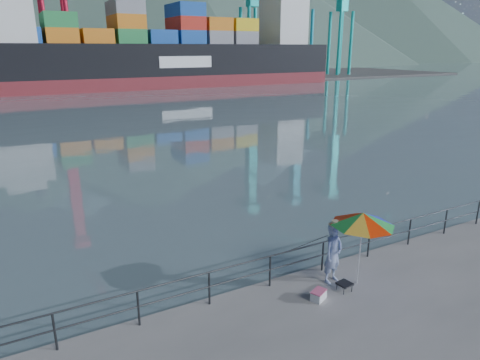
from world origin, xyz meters
name	(u,v)px	position (x,y,z in m)	size (l,w,h in m)	color
harbor_water	(22,74)	(0.00, 130.00, 0.00)	(500.00, 280.00, 0.00)	slate
far_dock	(81,81)	(10.00, 93.00, 0.00)	(200.00, 40.00, 0.40)	#514F4C
guardrail	(241,279)	(0.00, 1.70, 0.52)	(22.00, 0.06, 1.03)	#2D3033
port_cranes	(183,3)	(31.00, 84.00, 16.00)	(116.00, 28.00, 38.40)	#C93F0C
container_stacks	(171,65)	(31.12, 94.10, 3.06)	(58.00, 8.40, 7.80)	#267F3F
fisherman	(333,254)	(2.83, 1.04, 0.93)	(0.68, 0.45, 1.87)	#305093
beach_umbrella	(363,219)	(3.46, 0.57, 2.11)	(2.30, 2.30, 2.31)	white
folding_stool	(344,287)	(2.80, 0.42, 0.14)	(0.44, 0.44, 0.26)	black
cooler_bag	(319,296)	(1.83, 0.41, 0.13)	(0.45, 0.30, 0.26)	silver
fishing_rod	(301,271)	(2.39, 1.99, 0.00)	(0.02, 0.02, 2.15)	black
container_ship	(183,54)	(26.08, 72.39, 5.80)	(64.40, 10.73, 18.10)	maroon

